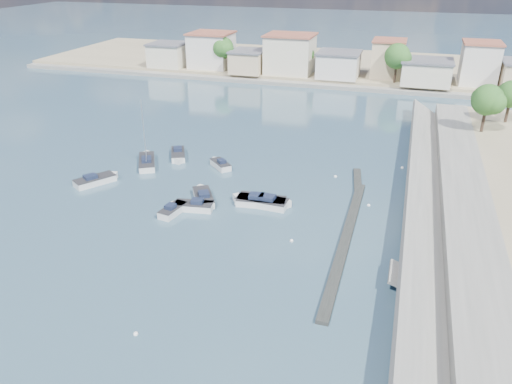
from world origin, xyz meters
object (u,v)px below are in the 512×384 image
Objects in this scene: motorboat_c at (260,202)px; motorboat_g at (178,155)px; motorboat_h at (264,202)px; sailboat at (147,161)px; motorboat_e at (97,180)px; motorboat_b at (174,210)px; motorboat_f at (220,165)px; motorboat_d at (192,206)px; motorboat_a at (203,197)px.

motorboat_c is 18.03m from motorboat_g.
motorboat_h is 0.69× the size of sailboat.
motorboat_c is at bearing 0.70° from motorboat_e.
motorboat_b is 1.14× the size of motorboat_f.
motorboat_b is 0.46× the size of sailboat.
motorboat_d is 7.97m from motorboat_h.
motorboat_g is at bearing 113.61° from motorboat_b.
motorboat_e is (-20.64, -0.25, -0.00)m from motorboat_c.
motorboat_d is 15.83m from motorboat_g.
motorboat_c and motorboat_h have the same top height.
motorboat_c and motorboat_f have the same top height.
motorboat_g is at bearing 61.02° from motorboat_e.
motorboat_h is (21.14, 0.29, 0.00)m from motorboat_e.
motorboat_b is 0.66× the size of motorboat_h.
motorboat_e is 12.09m from motorboat_g.
motorboat_h is at bearing -20.84° from sailboat.
motorboat_e is (-12.41, 4.40, 0.00)m from motorboat_b.
motorboat_h is (8.62, -8.87, 0.00)m from motorboat_f.
motorboat_g is at bearing 167.95° from motorboat_f.
motorboat_d is at bearing 41.93° from motorboat_b.
motorboat_e is at bearing -143.84° from motorboat_f.
motorboat_b is 0.81× the size of motorboat_e.
motorboat_a and motorboat_b have the same top height.
motorboat_b is 13.55m from motorboat_f.
motorboat_d is at bearing -59.43° from motorboat_g.
sailboat is at bearing 136.98° from motorboat_d.
motorboat_d is at bearing -43.02° from sailboat.
motorboat_c is at bearing -34.93° from motorboat_g.
motorboat_e is 15.51m from motorboat_f.
sailboat reaches higher than motorboat_h.
motorboat_b is 0.81× the size of motorboat_g.
motorboat_e is 0.83× the size of motorboat_h.
motorboat_e and motorboat_g have the same top height.
motorboat_d and motorboat_e have the same top height.
motorboat_d is 14.24m from motorboat_e.
motorboat_b is 15.03m from sailboat.
motorboat_c is 0.72× the size of sailboat.
motorboat_a is 0.56× the size of sailboat.
motorboat_f is 0.71× the size of motorboat_g.
motorboat_a and motorboat_f have the same top height.
motorboat_h is (8.74, 4.69, 0.00)m from motorboat_b.
motorboat_f is at bearing 36.16° from motorboat_e.
sailboat is (-9.64, -1.92, 0.04)m from motorboat_f.
motorboat_e is 0.57× the size of sailboat.
motorboat_a is 7.03m from motorboat_h.
motorboat_f is 9.83m from sailboat.
motorboat_c and motorboat_e have the same top height.
motorboat_g is (5.86, 10.58, 0.00)m from motorboat_e.
motorboat_h is at bearing -45.82° from motorboat_f.
motorboat_d is 0.53× the size of sailboat.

